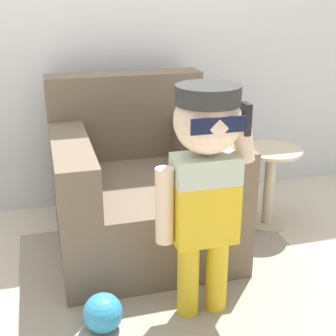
{
  "coord_description": "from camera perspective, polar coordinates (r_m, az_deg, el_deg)",
  "views": [
    {
      "loc": [
        -0.38,
        -2.4,
        1.42
      ],
      "look_at": [
        0.19,
        -0.34,
        0.6
      ],
      "focal_mm": 50.0,
      "sensor_mm": 36.0,
      "label": 1
    }
  ],
  "objects": [
    {
      "name": "ground_plane",
      "position": [
        2.82,
        -5.59,
        -9.38
      ],
      "size": [
        10.0,
        10.0,
        0.0
      ],
      "primitive_type": "plane",
      "color": "beige"
    },
    {
      "name": "side_table",
      "position": [
        2.97,
        12.28,
        -1.47
      ],
      "size": [
        0.37,
        0.37,
        0.51
      ],
      "color": "beige",
      "rests_on": "ground_plane"
    },
    {
      "name": "toy_ball",
      "position": [
        2.17,
        -7.93,
        -17.09
      ],
      "size": [
        0.18,
        0.18,
        0.18
      ],
      "color": "#3399D1",
      "rests_on": "ground_plane"
    },
    {
      "name": "rug",
      "position": [
        2.46,
        0.84,
        -14.06
      ],
      "size": [
        1.54,
        1.49,
        0.01
      ],
      "color": "#9E9384",
      "rests_on": "ground_plane"
    },
    {
      "name": "armchair",
      "position": [
        2.74,
        -3.62,
        -2.22
      ],
      "size": [
        0.95,
        1.04,
        0.94
      ],
      "color": "#6B5B4C",
      "rests_on": "ground_plane"
    },
    {
      "name": "wall_back",
      "position": [
        3.12,
        -8.85,
        18.57
      ],
      "size": [
        10.0,
        0.05,
        2.6
      ],
      "color": "silver",
      "rests_on": "ground_plane"
    },
    {
      "name": "person_child",
      "position": [
        1.96,
        4.55,
        -0.21
      ],
      "size": [
        0.44,
        0.33,
        1.07
      ],
      "color": "gold",
      "rests_on": "ground_plane"
    }
  ]
}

